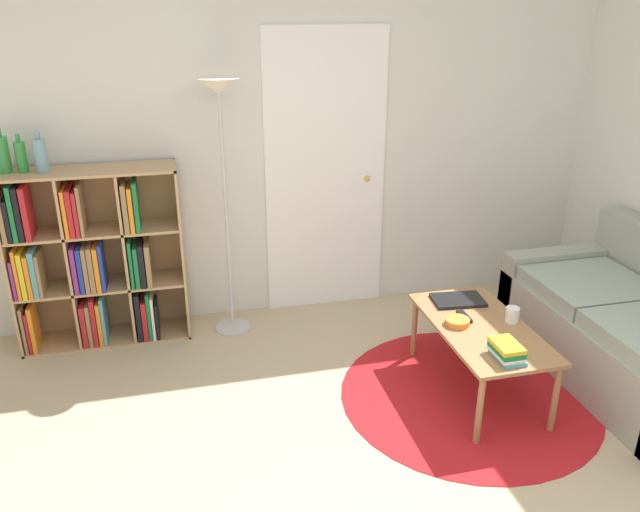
{
  "coord_description": "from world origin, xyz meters",
  "views": [
    {
      "loc": [
        -0.91,
        -1.86,
        2.2
      ],
      "look_at": [
        -0.14,
        1.33,
        0.85
      ],
      "focal_mm": 35.0,
      "sensor_mm": 36.0,
      "label": 1
    }
  ],
  "objects": [
    {
      "name": "wall_back",
      "position": [
        0.01,
        2.44,
        1.29
      ],
      "size": [
        7.43,
        0.11,
        2.6
      ],
      "color": "silver",
      "rests_on": "ground_plane"
    },
    {
      "name": "rug",
      "position": [
        0.7,
        0.98,
        0.0
      ],
      "size": [
        1.53,
        1.53,
        0.01
      ],
      "color": "#B2191E",
      "rests_on": "ground_plane"
    },
    {
      "name": "bookshelf",
      "position": [
        -1.48,
        2.23,
        0.59
      ],
      "size": [
        1.11,
        0.34,
        1.21
      ],
      "color": "tan",
      "rests_on": "ground_plane"
    },
    {
      "name": "floor_lamp",
      "position": [
        -0.58,
        2.15,
        1.47
      ],
      "size": [
        0.29,
        0.29,
        1.76
      ],
      "color": "#B7B7BC",
      "rests_on": "ground_plane"
    },
    {
      "name": "couch",
      "position": [
        1.82,
        0.96,
        0.29
      ],
      "size": [
        0.9,
        1.65,
        0.84
      ],
      "color": "gray",
      "rests_on": "ground_plane"
    },
    {
      "name": "coffee_table",
      "position": [
        0.77,
        1.04,
        0.39
      ],
      "size": [
        0.53,
        1.0,
        0.44
      ],
      "color": "#996B42",
      "rests_on": "ground_plane"
    },
    {
      "name": "laptop",
      "position": [
        0.77,
        1.36,
        0.45
      ],
      "size": [
        0.34,
        0.24,
        0.02
      ],
      "color": "black",
      "rests_on": "coffee_table"
    },
    {
      "name": "bowl",
      "position": [
        0.63,
        1.09,
        0.46
      ],
      "size": [
        0.14,
        0.14,
        0.04
      ],
      "color": "orange",
      "rests_on": "coffee_table"
    },
    {
      "name": "book_stack_on_table",
      "position": [
        0.72,
        0.68,
        0.48
      ],
      "size": [
        0.13,
        0.21,
        0.09
      ],
      "color": "teal",
      "rests_on": "coffee_table"
    },
    {
      "name": "cup",
      "position": [
        0.96,
        1.04,
        0.48
      ],
      "size": [
        0.08,
        0.08,
        0.09
      ],
      "color": "white",
      "rests_on": "coffee_table"
    },
    {
      "name": "remote",
      "position": [
        0.71,
        1.15,
        0.45
      ],
      "size": [
        0.05,
        0.14,
        0.02
      ],
      "color": "black",
      "rests_on": "coffee_table"
    },
    {
      "name": "bottle_left",
      "position": [
        -1.91,
        2.26,
        1.33
      ],
      "size": [
        0.08,
        0.08,
        0.28
      ],
      "color": "#2D8438",
      "rests_on": "bookshelf"
    },
    {
      "name": "bottle_middle",
      "position": [
        -1.81,
        2.25,
        1.31
      ],
      "size": [
        0.07,
        0.07,
        0.24
      ],
      "color": "#2D8438",
      "rests_on": "bookshelf"
    },
    {
      "name": "bottle_right",
      "position": [
        -1.69,
        2.21,
        1.32
      ],
      "size": [
        0.08,
        0.08,
        0.26
      ],
      "color": "#6B93A3",
      "rests_on": "bookshelf"
    }
  ]
}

